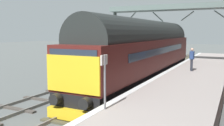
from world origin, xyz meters
name	(u,v)px	position (x,y,z in m)	size (l,w,h in m)	color
ground_plane	(119,96)	(0.00, 0.00, 0.00)	(140.00, 140.00, 0.00)	#595E5D
track_main	(119,95)	(0.00, 0.00, 0.06)	(2.50, 60.00, 0.15)	slate
track_adjacent_west	(71,89)	(-3.47, 0.00, 0.06)	(2.50, 60.00, 0.15)	slate
station_platform	(181,94)	(3.60, 0.00, 0.50)	(4.00, 44.00, 1.01)	#A59B97
diesel_locomotive	(145,50)	(0.00, 4.48, 2.48)	(2.74, 18.81, 4.68)	black
platform_number_sign	(105,73)	(1.92, -5.46, 2.31)	(0.10, 0.44, 1.96)	slate
waiting_passenger	(192,57)	(3.26, 5.26, 1.99)	(0.44, 0.48, 1.64)	#282B35
overhead_footbridge	(172,11)	(0.31, 11.54, 5.80)	(12.77, 2.00, 6.39)	slate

